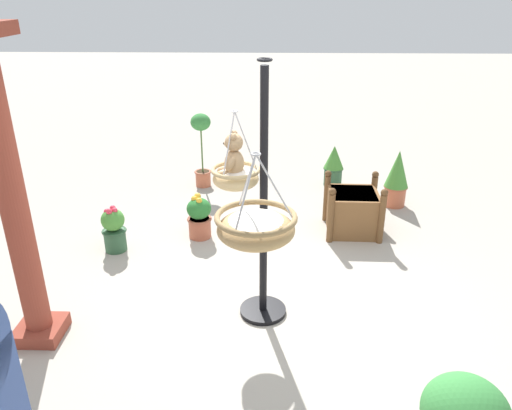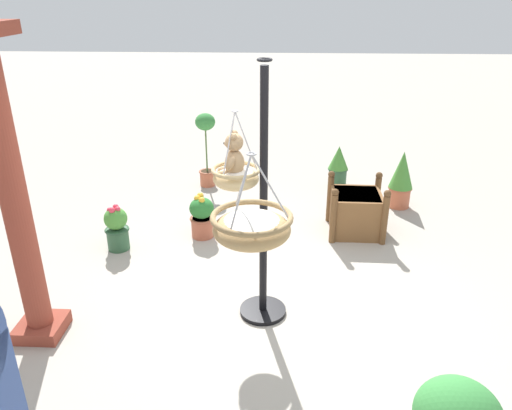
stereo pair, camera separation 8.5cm
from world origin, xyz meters
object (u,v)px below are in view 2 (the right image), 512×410
(display_pole_central, at_px, (263,246))
(potted_plant_small_succulent, at_px, (206,145))
(potted_plant_fern_front, at_px, (401,179))
(wooden_planter_box, at_px, (356,211))
(hanging_basket_left_high, at_px, (252,227))
(greenhouse_pillar_right, at_px, (15,203))
(teddy_bear, at_px, (233,158))
(hanging_basket_with_teddy, at_px, (236,177))
(potted_plant_conical_shrub, at_px, (117,228))
(potted_plant_bushy_green, at_px, (338,166))
(potted_plant_tall_leafy, at_px, (202,216))

(display_pole_central, bearing_deg, potted_plant_small_succulent, 16.77)
(display_pole_central, height_order, potted_plant_fern_front, display_pole_central)
(wooden_planter_box, bearing_deg, hanging_basket_left_high, 159.02)
(greenhouse_pillar_right, relative_size, wooden_planter_box, 3.75)
(teddy_bear, bearing_deg, hanging_basket_with_teddy, -90.00)
(hanging_basket_left_high, xyz_separation_m, greenhouse_pillar_right, (0.80, 1.94, -0.23))
(greenhouse_pillar_right, bearing_deg, potted_plant_small_succulent, -15.14)
(wooden_planter_box, bearing_deg, teddy_bear, 139.56)
(potted_plant_fern_front, distance_m, potted_plant_conical_shrub, 3.86)
(greenhouse_pillar_right, bearing_deg, wooden_planter_box, -54.89)
(potted_plant_small_succulent, relative_size, potted_plant_conical_shrub, 2.03)
(wooden_planter_box, relative_size, potted_plant_bushy_green, 1.10)
(display_pole_central, xyz_separation_m, potted_plant_fern_front, (2.59, -1.83, -0.31))
(display_pole_central, relative_size, potted_plant_tall_leafy, 4.22)
(potted_plant_tall_leafy, xyz_separation_m, potted_plant_small_succulent, (1.72, 0.18, 0.38))
(greenhouse_pillar_right, bearing_deg, potted_plant_conical_shrub, -7.88)
(potted_plant_fern_front, height_order, potted_plant_bushy_green, potted_plant_fern_front)
(potted_plant_bushy_green, xyz_separation_m, potted_plant_conical_shrub, (-2.17, 2.80, -0.05))
(potted_plant_conical_shrub, bearing_deg, display_pole_central, -123.73)
(hanging_basket_left_high, relative_size, potted_plant_small_succulent, 0.51)
(wooden_planter_box, distance_m, potted_plant_fern_front, 1.11)
(potted_plant_small_succulent, bearing_deg, potted_plant_tall_leafy, -174.17)
(display_pole_central, relative_size, potted_plant_fern_front, 2.90)
(wooden_planter_box, xyz_separation_m, potted_plant_fern_front, (0.83, -0.73, 0.13))
(greenhouse_pillar_right, xyz_separation_m, potted_plant_small_succulent, (3.67, -0.99, -0.62))
(display_pole_central, xyz_separation_m, potted_plant_conical_shrub, (1.17, 1.76, -0.45))
(hanging_basket_with_teddy, bearing_deg, potted_plant_small_succulent, 13.25)
(potted_plant_tall_leafy, bearing_deg, display_pole_central, -152.37)
(potted_plant_fern_front, bearing_deg, potted_plant_bushy_green, 46.21)
(potted_plant_conical_shrub, bearing_deg, hanging_basket_left_high, -144.01)
(potted_plant_conical_shrub, bearing_deg, potted_plant_bushy_green, -52.23)
(hanging_basket_with_teddy, height_order, potted_plant_conical_shrub, hanging_basket_with_teddy)
(greenhouse_pillar_right, xyz_separation_m, potted_plant_bushy_green, (3.75, -3.02, -0.94))
(hanging_basket_with_teddy, height_order, potted_plant_small_succulent, hanging_basket_with_teddy)
(potted_plant_fern_front, distance_m, potted_plant_bushy_green, 1.09)
(potted_plant_bushy_green, height_order, potted_plant_conical_shrub, potted_plant_bushy_green)
(greenhouse_pillar_right, bearing_deg, potted_plant_fern_front, -51.85)
(potted_plant_small_succulent, bearing_deg, greenhouse_pillar_right, 164.86)
(teddy_bear, distance_m, potted_plant_small_succulent, 3.30)
(potted_plant_bushy_green, xyz_separation_m, potted_plant_small_succulent, (-0.08, 2.03, 0.32))
(wooden_planter_box, bearing_deg, potted_plant_small_succulent, 54.18)
(greenhouse_pillar_right, distance_m, potted_plant_conical_shrub, 1.88)
(greenhouse_pillar_right, relative_size, potted_plant_fern_front, 3.26)
(potted_plant_fern_front, xyz_separation_m, potted_plant_bushy_green, (0.76, 0.79, -0.08))
(hanging_basket_left_high, distance_m, potted_plant_bushy_green, 4.81)
(hanging_basket_left_high, distance_m, potted_plant_tall_leafy, 3.11)
(potted_plant_fern_front, bearing_deg, greenhouse_pillar_right, 128.15)
(hanging_basket_with_teddy, height_order, potted_plant_fern_front, hanging_basket_with_teddy)
(potted_plant_fern_front, xyz_separation_m, potted_plant_conical_shrub, (-1.41, 3.59, -0.14))
(hanging_basket_left_high, height_order, potted_plant_conical_shrub, hanging_basket_left_high)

